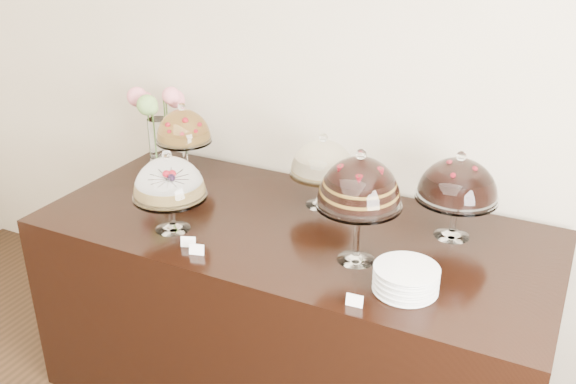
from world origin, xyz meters
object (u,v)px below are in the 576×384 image
at_px(cake_stand_dark_choco, 458,183).
at_px(cake_stand_fruit_tart, 183,129).
at_px(cake_stand_sugar_sponge, 169,182).
at_px(cake_stand_choco_layer, 359,186).
at_px(cake_stand_cheesecake, 323,161).
at_px(display_counter, 293,313).
at_px(plate_stack, 406,279).
at_px(flower_vase, 156,116).

height_order(cake_stand_dark_choco, cake_stand_fruit_tart, cake_stand_dark_choco).
bearing_deg(cake_stand_sugar_sponge, cake_stand_choco_layer, 7.88).
height_order(cake_stand_choco_layer, cake_stand_fruit_tart, cake_stand_choco_layer).
bearing_deg(cake_stand_dark_choco, cake_stand_cheesecake, 177.42).
relative_size(display_counter, cake_stand_dark_choco, 5.85).
bearing_deg(cake_stand_dark_choco, cake_stand_choco_layer, -128.53).
distance_m(display_counter, plate_stack, 0.81).
height_order(cake_stand_sugar_sponge, flower_vase, flower_vase).
relative_size(cake_stand_dark_choco, flower_vase, 0.88).
distance_m(cake_stand_cheesecake, cake_stand_fruit_tart, 0.76).
bearing_deg(cake_stand_sugar_sponge, cake_stand_dark_choco, 23.58).
bearing_deg(cake_stand_fruit_tart, cake_stand_sugar_sponge, -60.66).
relative_size(cake_stand_choco_layer, cake_stand_fruit_tart, 1.23).
bearing_deg(cake_stand_sugar_sponge, plate_stack, -0.88).
distance_m(flower_vase, plate_stack, 1.65).
xyz_separation_m(cake_stand_cheesecake, plate_stack, (0.55, -0.51, -0.17)).
xyz_separation_m(flower_vase, plate_stack, (1.52, -0.59, -0.21)).
xyz_separation_m(cake_stand_choco_layer, cake_stand_fruit_tart, (-1.08, 0.41, -0.07)).
bearing_deg(plate_stack, cake_stand_cheesecake, 137.22).
relative_size(cake_stand_sugar_sponge, flower_vase, 0.84).
distance_m(cake_stand_choco_layer, cake_stand_dark_choco, 0.47).
relative_size(cake_stand_choco_layer, cake_stand_dark_choco, 1.22).
bearing_deg(cake_stand_choco_layer, cake_stand_fruit_tart, 159.22).
bearing_deg(plate_stack, display_counter, 155.13).
height_order(cake_stand_choco_layer, cake_stand_dark_choco, cake_stand_choco_layer).
relative_size(cake_stand_cheesecake, flower_vase, 0.81).
relative_size(flower_vase, plate_stack, 1.87).
height_order(cake_stand_dark_choco, flower_vase, flower_vase).
height_order(display_counter, flower_vase, flower_vase).
bearing_deg(cake_stand_sugar_sponge, flower_vase, 130.94).
bearing_deg(cake_stand_fruit_tart, cake_stand_dark_choco, -2.08).
xyz_separation_m(cake_stand_dark_choco, plate_stack, (-0.05, -0.49, -0.19)).
height_order(cake_stand_choco_layer, cake_stand_cheesecake, cake_stand_choco_layer).
bearing_deg(cake_stand_sugar_sponge, display_counter, 29.49).
xyz_separation_m(cake_stand_dark_choco, flower_vase, (-1.57, 0.10, 0.02)).
bearing_deg(cake_stand_fruit_tart, display_counter, -19.86).
height_order(cake_stand_fruit_tart, plate_stack, cake_stand_fruit_tart).
xyz_separation_m(display_counter, cake_stand_sugar_sponge, (-0.45, -0.25, 0.67)).
xyz_separation_m(display_counter, flower_vase, (-0.94, 0.32, 0.71)).
bearing_deg(cake_stand_cheesecake, flower_vase, 175.47).
height_order(flower_vase, plate_stack, flower_vase).
distance_m(cake_stand_sugar_sponge, cake_stand_fruit_tart, 0.60).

